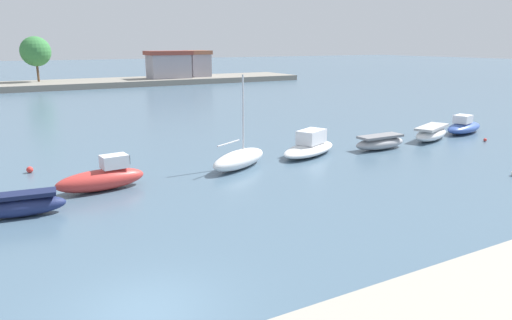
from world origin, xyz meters
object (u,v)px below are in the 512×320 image
at_px(moored_boat_4, 239,159).
at_px(moored_boat_5, 310,147).
at_px(moored_boat_2, 20,205).
at_px(moored_boat_8, 464,127).
at_px(moored_boat_6, 380,143).
at_px(moored_boat_7, 431,133).
at_px(moored_boat_3, 103,178).
at_px(mooring_buoy_0, 30,170).
at_px(mooring_buoy_1, 485,140).

distance_m(moored_boat_4, moored_boat_5, 5.56).
relative_size(moored_boat_2, moored_boat_8, 0.75).
bearing_deg(moored_boat_2, moored_boat_4, 19.12).
height_order(moored_boat_6, moored_boat_8, moored_boat_8).
distance_m(moored_boat_4, moored_boat_7, 16.25).
xyz_separation_m(moored_boat_5, moored_boat_8, (15.24, 0.07, -0.02)).
xyz_separation_m(moored_boat_2, moored_boat_8, (32.37, 3.23, 0.03)).
xyz_separation_m(moored_boat_6, moored_boat_7, (5.60, 0.47, 0.04)).
bearing_deg(moored_boat_6, moored_boat_3, -179.97).
relative_size(moored_boat_5, moored_boat_6, 1.36).
distance_m(moored_boat_6, moored_boat_7, 5.62).
height_order(moored_boat_6, moored_boat_7, moored_boat_7).
distance_m(moored_boat_2, moored_boat_5, 17.42).
bearing_deg(moored_boat_6, moored_boat_4, 178.05).
height_order(moored_boat_4, moored_boat_6, moored_boat_4).
distance_m(moored_boat_5, moored_boat_7, 10.76).
relative_size(moored_boat_6, moored_boat_8, 0.82).
relative_size(moored_boat_3, moored_boat_4, 0.83).
height_order(moored_boat_2, mooring_buoy_0, moored_boat_2).
distance_m(moored_boat_3, moored_boat_7, 24.06).
height_order(moored_boat_5, moored_boat_7, moored_boat_5).
distance_m(moored_boat_2, moored_boat_4, 11.88).
distance_m(moored_boat_5, mooring_buoy_0, 16.74).
bearing_deg(moored_boat_4, moored_boat_8, -26.08).
xyz_separation_m(moored_boat_5, mooring_buoy_1, (13.76, -2.93, -0.42)).
bearing_deg(moored_boat_2, moored_boat_3, 35.37).
bearing_deg(moored_boat_3, mooring_buoy_0, 114.07).
xyz_separation_m(moored_boat_2, mooring_buoy_0, (0.91, 7.28, -0.30)).
bearing_deg(moored_boat_2, mooring_buoy_1, 7.64).
bearing_deg(moored_boat_5, moored_boat_3, 160.13).
distance_m(moored_boat_5, moored_boat_6, 5.25).
distance_m(moored_boat_3, moored_boat_4, 7.81).
xyz_separation_m(moored_boat_4, mooring_buoy_1, (19.27, -2.22, -0.42)).
bearing_deg(moored_boat_3, moored_boat_2, -156.81).
xyz_separation_m(moored_boat_4, moored_boat_8, (20.75, 0.78, -0.02)).
relative_size(moored_boat_5, moored_boat_7, 1.13).
distance_m(moored_boat_8, mooring_buoy_1, 3.37).
bearing_deg(moored_boat_8, moored_boat_2, 170.14).
height_order(moored_boat_3, moored_boat_5, moored_boat_3).
distance_m(moored_boat_2, mooring_buoy_1, 30.89).
xyz_separation_m(moored_boat_5, mooring_buoy_0, (-16.22, 4.12, -0.36)).
bearing_deg(mooring_buoy_0, moored_boat_3, -60.95).
xyz_separation_m(moored_boat_3, moored_boat_5, (13.31, 1.12, -0.07)).
height_order(moored_boat_5, moored_boat_8, moored_boat_5).
xyz_separation_m(moored_boat_7, mooring_buoy_0, (-26.96, 4.68, -0.32)).
height_order(moored_boat_7, mooring_buoy_1, moored_boat_7).
distance_m(moored_boat_6, moored_boat_8, 10.15).
xyz_separation_m(moored_boat_8, mooring_buoy_1, (-1.48, -3.00, -0.40)).
relative_size(moored_boat_7, mooring_buoy_0, 13.62).
height_order(moored_boat_4, mooring_buoy_1, moored_boat_4).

